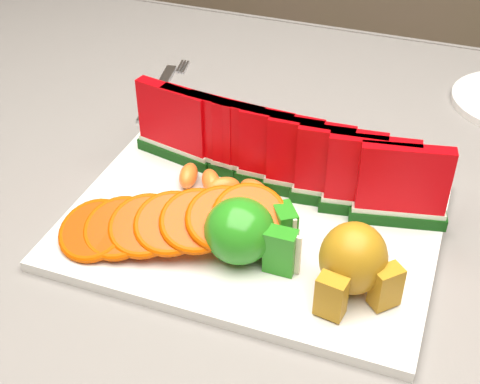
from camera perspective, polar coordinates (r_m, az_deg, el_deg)
The scene contains 10 objects.
table at distance 0.85m, azimuth 2.87°, elevation -6.55°, with size 1.40×0.90×0.75m.
tablecloth at distance 0.81m, azimuth 3.01°, elevation -3.34°, with size 1.53×1.03×0.20m.
platter at distance 0.74m, azimuth 1.12°, elevation -2.61°, with size 0.40×0.30×0.01m.
apple_cluster at distance 0.67m, azimuth 0.59°, elevation -3.44°, with size 0.11×0.10×0.07m.
pear_cluster at distance 0.64m, azimuth 9.70°, elevation -5.92°, with size 0.09×0.09×0.07m.
fork at distance 1.01m, azimuth -6.81°, elevation 8.64°, with size 0.05×0.19×0.00m.
watermelon_row at distance 0.76m, azimuth 3.47°, elevation 3.20°, with size 0.39×0.07×0.10m.
orange_fan_front at distance 0.69m, azimuth -5.94°, elevation -2.65°, with size 0.26×0.15×0.06m.
orange_fan_back at distance 0.83m, azimuth 2.52°, elevation 4.27°, with size 0.28×0.09×0.04m.
tangerine_segments at distance 0.76m, azimuth -0.46°, elevation -0.05°, with size 0.14×0.08×0.02m.
Camera 1 is at (0.17, -0.59, 1.24)m, focal length 50.00 mm.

